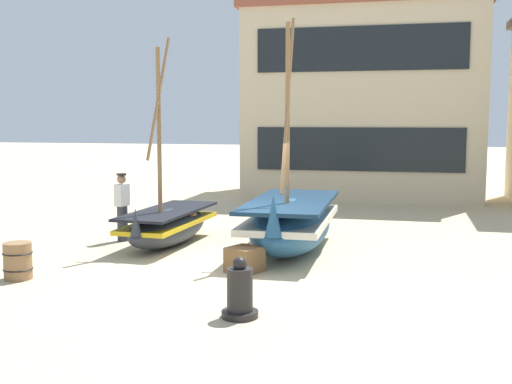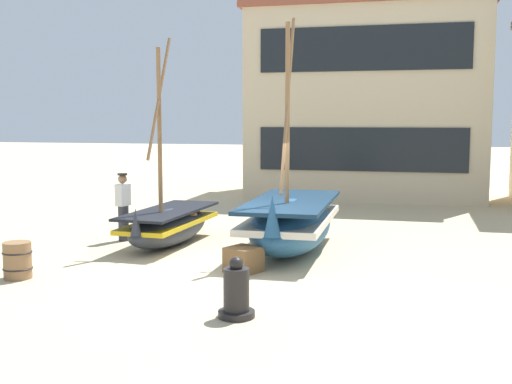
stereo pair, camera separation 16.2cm
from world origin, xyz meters
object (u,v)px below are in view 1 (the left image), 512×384
object	(u,v)px
fishing_boat_centre_large	(168,224)
fisherman_by_hull	(122,208)
harbor_building_main	(364,102)
fishing_boat_near_left	(291,223)
wooden_barrel	(18,261)
cargo_crate	(244,260)
capstan_winch	(240,293)

from	to	relation	value
fishing_boat_centre_large	fisherman_by_hull	distance (m)	1.33
fisherman_by_hull	harbor_building_main	world-z (taller)	harbor_building_main
fishing_boat_near_left	wooden_barrel	distance (m)	5.87
fishing_boat_near_left	cargo_crate	world-z (taller)	fishing_boat_near_left
fishing_boat_near_left	fishing_boat_centre_large	size ratio (longest dim) A/B	1.07
wooden_barrel	capstan_winch	bearing A→B (deg)	-15.34
capstan_winch	wooden_barrel	size ratio (longest dim) A/B	1.34
fisherman_by_hull	wooden_barrel	bearing A→B (deg)	-94.15
fisherman_by_hull	harbor_building_main	distance (m)	12.73
fishing_boat_near_left	wooden_barrel	size ratio (longest dim) A/B	7.49
harbor_building_main	cargo_crate	bearing A→B (deg)	-95.78
capstan_winch	cargo_crate	xyz separation A→B (m)	(-0.64, 2.81, -0.13)
fisherman_by_hull	harbor_building_main	size ratio (longest dim) A/B	0.19
fisherman_by_hull	cargo_crate	xyz separation A→B (m)	(3.74, -2.42, -0.58)
wooden_barrel	cargo_crate	distance (m)	4.30
fishing_boat_near_left	capstan_winch	size ratio (longest dim) A/B	5.59
fisherman_by_hull	capstan_winch	distance (m)	6.84
fishing_boat_centre_large	fishing_boat_near_left	bearing A→B (deg)	-1.36
fishing_boat_centre_large	cargo_crate	world-z (taller)	fishing_boat_centre_large
fishing_boat_near_left	capstan_winch	xyz separation A→B (m)	(0.11, -4.97, -0.29)
capstan_winch	fishing_boat_centre_large	bearing A→B (deg)	121.66
fishing_boat_near_left	cargo_crate	bearing A→B (deg)	-104.00
fishing_boat_centre_large	cargo_crate	size ratio (longest dim) A/B	8.21
cargo_crate	fishing_boat_centre_large	bearing A→B (deg)	137.83
fishing_boat_centre_large	wooden_barrel	bearing A→B (deg)	-112.53
fishing_boat_near_left	fisherman_by_hull	world-z (taller)	fishing_boat_near_left
cargo_crate	fisherman_by_hull	bearing A→B (deg)	147.07
fishing_boat_centre_large	fisherman_by_hull	world-z (taller)	fishing_boat_centre_large
fisherman_by_hull	cargo_crate	size ratio (longest dim) A/B	2.82
cargo_crate	harbor_building_main	world-z (taller)	harbor_building_main
fishing_boat_near_left	capstan_winch	bearing A→B (deg)	-88.78
capstan_winch	harbor_building_main	xyz separation A→B (m)	(0.74, 16.53, 3.31)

